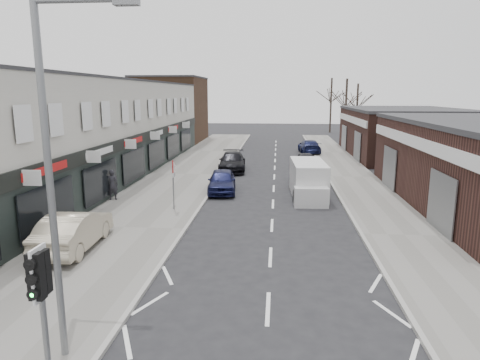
% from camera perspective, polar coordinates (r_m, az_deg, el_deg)
% --- Properties ---
extents(ground, '(160.00, 160.00, 0.00)m').
position_cam_1_polar(ground, '(11.25, 3.49, -21.52)').
color(ground, black).
rests_on(ground, ground).
extents(pavement_left, '(5.50, 64.00, 0.12)m').
position_cam_1_polar(pavement_left, '(32.76, -7.30, 0.72)').
color(pavement_left, slate).
rests_on(pavement_left, ground).
extents(pavement_right, '(3.50, 64.00, 0.12)m').
position_cam_1_polar(pavement_right, '(32.50, 14.78, 0.34)').
color(pavement_right, slate).
rests_on(pavement_right, ground).
extents(shop_terrace_left, '(8.00, 41.00, 7.10)m').
position_cam_1_polar(shop_terrace_left, '(32.12, -20.35, 6.17)').
color(shop_terrace_left, '#BBB7AB').
rests_on(shop_terrace_left, ground).
extents(brick_block_far, '(8.00, 10.00, 8.00)m').
position_cam_1_polar(brick_block_far, '(56.17, -9.20, 9.16)').
color(brick_block_far, '#49301F').
rests_on(brick_block_far, ground).
extents(right_unit_far, '(10.00, 16.00, 4.50)m').
position_cam_1_polar(right_unit_far, '(45.32, 20.88, 5.82)').
color(right_unit_far, '#39201A').
rests_on(right_unit_far, ground).
extents(tree_far_a, '(3.60, 3.60, 8.00)m').
position_cam_1_polar(tree_far_a, '(58.43, 13.72, 5.13)').
color(tree_far_a, '#382D26').
rests_on(tree_far_a, ground).
extents(tree_far_b, '(3.60, 3.60, 7.50)m').
position_cam_1_polar(tree_far_b, '(64.73, 15.14, 5.65)').
color(tree_far_b, '#382D26').
rests_on(tree_far_b, ground).
extents(tree_far_c, '(3.60, 3.60, 8.50)m').
position_cam_1_polar(tree_far_c, '(70.20, 11.87, 6.23)').
color(tree_far_c, '#382D26').
rests_on(tree_far_c, ground).
extents(traffic_light, '(0.28, 0.60, 3.10)m').
position_cam_1_polar(traffic_light, '(9.48, -25.09, -12.69)').
color(traffic_light, slate).
rests_on(traffic_light, pavement_left).
extents(street_lamp, '(2.23, 0.22, 8.00)m').
position_cam_1_polar(street_lamp, '(9.96, -23.33, 1.84)').
color(street_lamp, slate).
rests_on(street_lamp, pavement_left).
extents(warning_sign, '(0.12, 0.80, 2.70)m').
position_cam_1_polar(warning_sign, '(22.44, -8.85, 1.27)').
color(warning_sign, slate).
rests_on(warning_sign, pavement_left).
extents(white_van, '(2.11, 5.47, 2.10)m').
position_cam_1_polar(white_van, '(26.04, 9.11, -0.04)').
color(white_van, silver).
rests_on(white_van, ground).
extents(sedan_on_pavement, '(1.81, 4.64, 1.50)m').
position_cam_1_polar(sedan_on_pavement, '(18.06, -21.27, -6.24)').
color(sedan_on_pavement, '#B0A58D').
rests_on(sedan_on_pavement, pavement_left).
extents(pedestrian, '(0.72, 0.56, 1.76)m').
position_cam_1_polar(pedestrian, '(25.53, -16.68, -0.59)').
color(pedestrian, black).
rests_on(pedestrian, pavement_left).
extents(parked_car_left_a, '(2.06, 4.33, 1.43)m').
position_cam_1_polar(parked_car_left_a, '(26.88, -2.43, -0.14)').
color(parked_car_left_a, '#121539').
rests_on(parked_car_left_a, ground).
extents(parked_car_left_b, '(2.41, 5.21, 1.47)m').
position_cam_1_polar(parked_car_left_b, '(34.38, -1.03, 2.46)').
color(parked_car_left_b, black).
rests_on(parked_car_left_b, ground).
extents(parked_car_right_a, '(2.20, 5.08, 1.62)m').
position_cam_1_polar(parked_car_right_a, '(29.01, 8.91, 0.79)').
color(parked_car_right_a, silver).
rests_on(parked_car_right_a, ground).
extents(parked_car_right_b, '(1.85, 4.02, 1.33)m').
position_cam_1_polar(parked_car_right_b, '(36.21, 8.69, 2.68)').
color(parked_car_right_b, black).
rests_on(parked_car_right_b, ground).
extents(parked_car_right_c, '(2.28, 4.93, 1.39)m').
position_cam_1_polar(parked_car_right_c, '(45.13, 9.22, 4.42)').
color(parked_car_right_c, '#141940').
rests_on(parked_car_right_c, ground).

